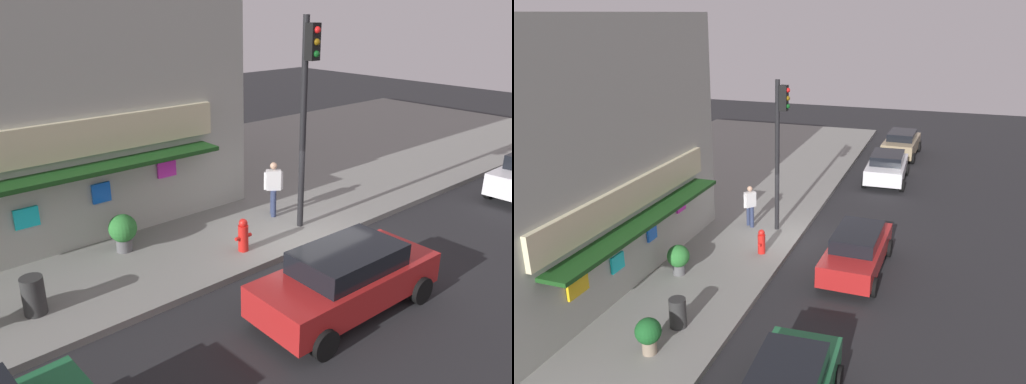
{
  "view_description": "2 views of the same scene",
  "coord_description": "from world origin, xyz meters",
  "views": [
    {
      "loc": [
        -9.28,
        -8.64,
        6.36
      ],
      "look_at": [
        -1.03,
        0.98,
        1.71
      ],
      "focal_mm": 35.64,
      "sensor_mm": 36.0,
      "label": 1
    },
    {
      "loc": [
        -18.11,
        -5.09,
        8.52
      ],
      "look_at": [
        -0.34,
        1.0,
        2.14
      ],
      "focal_mm": 37.19,
      "sensor_mm": 36.0,
      "label": 2
    }
  ],
  "objects": [
    {
      "name": "parked_car_tan",
      "position": [
        14.87,
        -2.42,
        0.82
      ],
      "size": [
        4.45,
        2.22,
        1.56
      ],
      "color": "#9E8966",
      "rests_on": "ground_plane"
    },
    {
      "name": "trash_can",
      "position": [
        -6.79,
        1.5,
        0.61
      ],
      "size": [
        0.48,
        0.48,
        0.86
      ],
      "primitive_type": "cylinder",
      "color": "#2D2D2D",
      "rests_on": "sidewalk"
    },
    {
      "name": "traffic_light",
      "position": [
        0.8,
        1.0,
        3.97
      ],
      "size": [
        0.32,
        0.58,
        5.99
      ],
      "color": "black",
      "rests_on": "sidewalk"
    },
    {
      "name": "sidewalk",
      "position": [
        0.0,
        6.53,
        0.09
      ],
      "size": [
        42.66,
        13.06,
        0.18
      ],
      "primitive_type": "cube",
      "color": "gray",
      "rests_on": "ground_plane"
    },
    {
      "name": "potted_plant_by_window",
      "position": [
        -8.12,
        1.62,
        0.77
      ],
      "size": [
        0.69,
        0.69,
        1.0
      ],
      "color": "gray",
      "rests_on": "sidewalk"
    },
    {
      "name": "potted_plant_by_doorway",
      "position": [
        -3.96,
        2.98,
        0.78
      ],
      "size": [
        0.75,
        0.75,
        1.03
      ],
      "color": "#59595B",
      "rests_on": "sidewalk"
    },
    {
      "name": "pedestrian",
      "position": [
        0.75,
        2.23,
        1.13
      ],
      "size": [
        0.54,
        0.46,
        1.72
      ],
      "color": "navy",
      "rests_on": "sidewalk"
    },
    {
      "name": "parked_car_red",
      "position": [
        -1.46,
        -2.55,
        0.8
      ],
      "size": [
        4.51,
        2.06,
        1.53
      ],
      "color": "#AD1E1E",
      "rests_on": "ground_plane"
    },
    {
      "name": "fire_hydrant",
      "position": [
        -1.53,
        0.91,
        0.62
      ],
      "size": [
        0.52,
        0.28,
        0.92
      ],
      "color": "red",
      "rests_on": "sidewalk"
    },
    {
      "name": "parked_car_white",
      "position": [
        9.3,
        -2.22,
        0.81
      ],
      "size": [
        4.27,
        2.18,
        1.55
      ],
      "color": "silver",
      "rests_on": "ground_plane"
    },
    {
      "name": "ground_plane",
      "position": [
        0.0,
        0.0,
        0.0
      ],
      "size": [
        64.0,
        64.0,
        0.0
      ],
      "primitive_type": "plane",
      "color": "#232326"
    }
  ]
}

